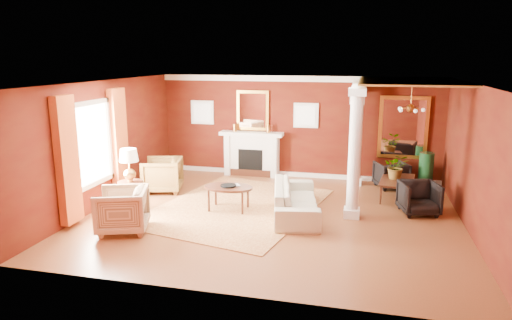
% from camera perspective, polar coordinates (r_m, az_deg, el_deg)
% --- Properties ---
extents(ground, '(8.00, 8.00, 0.00)m').
position_cam_1_polar(ground, '(10.14, 2.08, -6.96)').
color(ground, brown).
rests_on(ground, ground).
extents(room_shell, '(8.04, 7.04, 2.92)m').
position_cam_1_polar(room_shell, '(9.65, 2.17, 4.39)').
color(room_shell, '#561D0B').
rests_on(room_shell, ground).
extents(fireplace, '(1.85, 0.42, 1.29)m').
position_cam_1_polar(fireplace, '(13.36, -0.55, 0.80)').
color(fireplace, white).
rests_on(fireplace, ground).
extents(overmantel_mirror, '(0.95, 0.07, 1.15)m').
position_cam_1_polar(overmantel_mirror, '(13.29, -0.42, 6.22)').
color(overmantel_mirror, gold).
rests_on(overmantel_mirror, fireplace).
extents(flank_window_left, '(0.70, 0.07, 0.70)m').
position_cam_1_polar(flank_window_left, '(13.76, -6.72, 5.94)').
color(flank_window_left, white).
rests_on(flank_window_left, room_shell).
extents(flank_window_right, '(0.70, 0.07, 0.70)m').
position_cam_1_polar(flank_window_right, '(13.03, 6.26, 5.56)').
color(flank_window_right, white).
rests_on(flank_window_right, room_shell).
extents(left_window, '(0.21, 2.55, 2.60)m').
position_cam_1_polar(left_window, '(10.67, -19.50, 1.24)').
color(left_window, white).
rests_on(left_window, room_shell).
extents(column_front, '(0.36, 0.36, 2.80)m').
position_cam_1_polar(column_front, '(9.87, 12.22, 0.81)').
color(column_front, white).
rests_on(column_front, ground).
extents(column_back, '(0.36, 0.36, 2.80)m').
position_cam_1_polar(column_back, '(12.52, 12.55, 3.31)').
color(column_back, white).
rests_on(column_back, ground).
extents(header_beam, '(0.30, 3.20, 0.32)m').
position_cam_1_polar(header_beam, '(11.29, 12.72, 8.40)').
color(header_beam, white).
rests_on(header_beam, column_front).
extents(amber_ceiling, '(2.30, 3.40, 0.04)m').
position_cam_1_polar(amber_ceiling, '(11.17, 18.75, 9.28)').
color(amber_ceiling, gold).
rests_on(amber_ceiling, room_shell).
extents(dining_mirror, '(1.30, 0.07, 1.70)m').
position_cam_1_polar(dining_mirror, '(12.99, 17.92, 3.88)').
color(dining_mirror, gold).
rests_on(dining_mirror, room_shell).
extents(chandelier, '(0.60, 0.62, 0.75)m').
position_cam_1_polar(chandelier, '(11.27, 18.76, 6.12)').
color(chandelier, '#B78039').
rests_on(chandelier, room_shell).
extents(crown_trim, '(8.00, 0.08, 0.16)m').
position_cam_1_polar(crown_trim, '(12.97, 5.26, 10.08)').
color(crown_trim, white).
rests_on(crown_trim, room_shell).
extents(base_trim, '(8.00, 0.08, 0.12)m').
position_cam_1_polar(base_trim, '(13.39, 5.01, -1.80)').
color(base_trim, white).
rests_on(base_trim, ground).
extents(rug, '(4.19, 5.04, 0.02)m').
position_cam_1_polar(rug, '(10.70, -2.34, -5.84)').
color(rug, maroon).
rests_on(rug, ground).
extents(sofa, '(1.13, 2.47, 0.93)m').
position_cam_1_polar(sofa, '(10.10, 5.01, -4.31)').
color(sofa, beige).
rests_on(sofa, ground).
extents(armchair_leopard, '(1.09, 1.13, 0.97)m').
position_cam_1_polar(armchair_leopard, '(12.02, -11.64, -1.63)').
color(armchair_leopard, black).
rests_on(armchair_leopard, ground).
extents(armchair_stripe, '(1.15, 1.19, 0.98)m').
position_cam_1_polar(armchair_stripe, '(9.50, -16.42, -5.77)').
color(armchair_stripe, tan).
rests_on(armchair_stripe, ground).
extents(coffee_table, '(1.12, 1.12, 0.56)m').
position_cam_1_polar(coffee_table, '(10.36, -3.46, -3.56)').
color(coffee_table, '#331A0E').
rests_on(coffee_table, ground).
extents(coffee_book, '(0.14, 0.10, 0.22)m').
position_cam_1_polar(coffee_book, '(10.36, -2.96, -2.66)').
color(coffee_book, '#331A0E').
rests_on(coffee_book, coffee_table).
extents(side_table, '(0.57, 0.57, 1.42)m').
position_cam_1_polar(side_table, '(10.63, -15.53, -1.16)').
color(side_table, '#331A0E').
rests_on(side_table, ground).
extents(dining_table, '(0.66, 1.43, 0.77)m').
position_cam_1_polar(dining_table, '(11.74, 17.35, -2.81)').
color(dining_table, '#331A0E').
rests_on(dining_table, ground).
extents(dining_chair_near, '(0.94, 0.90, 0.80)m').
position_cam_1_polar(dining_chair_near, '(10.75, 19.73, -4.33)').
color(dining_chair_near, black).
rests_on(dining_chair_near, ground).
extents(dining_chair_far, '(0.96, 0.93, 0.78)m').
position_cam_1_polar(dining_chair_far, '(12.64, 16.53, -1.65)').
color(dining_chair_far, black).
rests_on(dining_chair_far, ground).
extents(green_urn, '(0.42, 0.42, 1.00)m').
position_cam_1_polar(green_urn, '(12.76, 20.41, -1.77)').
color(green_urn, '#143F1C').
rests_on(green_urn, ground).
extents(potted_plant, '(0.59, 0.65, 0.49)m').
position_cam_1_polar(potted_plant, '(11.62, 17.22, 0.23)').
color(potted_plant, '#26591E').
rests_on(potted_plant, dining_table).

